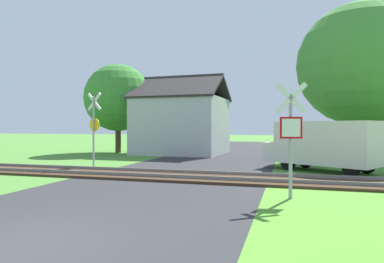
# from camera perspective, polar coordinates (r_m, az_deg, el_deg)

# --- Properties ---
(ground_plane) EXTENTS (160.00, 160.00, 0.00)m
(ground_plane) POSITION_cam_1_polar(r_m,az_deg,el_deg) (6.61, -28.38, -16.86)
(ground_plane) COLOR #4C8433
(road_asphalt) EXTENTS (7.37, 80.00, 0.01)m
(road_asphalt) POSITION_cam_1_polar(r_m,az_deg,el_deg) (8.10, -18.18, -13.47)
(road_asphalt) COLOR #2D2D30
(road_asphalt) RESTS_ON ground
(rail_track) EXTENTS (60.00, 2.60, 0.22)m
(rail_track) POSITION_cam_1_polar(r_m,az_deg,el_deg) (13.61, -3.20, -7.40)
(rail_track) COLOR #422D1E
(rail_track) RESTS_ON ground
(stop_sign_near) EXTENTS (0.87, 0.19, 3.22)m
(stop_sign_near) POSITION_cam_1_polar(r_m,az_deg,el_deg) (9.81, 16.14, -0.19)
(stop_sign_near) COLOR #9E9EA5
(stop_sign_near) RESTS_ON ground
(crossing_sign_far) EXTENTS (0.86, 0.24, 3.65)m
(crossing_sign_far) POSITION_cam_1_polar(r_m,az_deg,el_deg) (17.21, -16.04, 1.09)
(crossing_sign_far) COLOR #9E9EA5
(crossing_sign_far) RESTS_ON ground
(house) EXTENTS (6.64, 6.17, 5.83)m
(house) POSITION_cam_1_polar(r_m,az_deg,el_deg) (25.47, -1.73, 1.23)
(house) COLOR #B7B7BC
(house) RESTS_ON ground
(tree_left) EXTENTS (5.19, 5.19, 6.85)m
(tree_left) POSITION_cam_1_polar(r_m,az_deg,el_deg) (27.30, -12.23, 5.49)
(tree_left) COLOR #513823
(tree_left) RESTS_ON ground
(tree_right) EXTENTS (7.03, 7.03, 9.13)m
(tree_right) POSITION_cam_1_polar(r_m,az_deg,el_deg) (22.34, 26.13, 10.01)
(tree_right) COLOR #513823
(tree_right) RESTS_ON ground
(mail_truck) EXTENTS (5.13, 4.19, 2.24)m
(mail_truck) POSITION_cam_1_polar(r_m,az_deg,el_deg) (16.34, 20.92, -1.93)
(mail_truck) COLOR silver
(mail_truck) RESTS_ON ground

